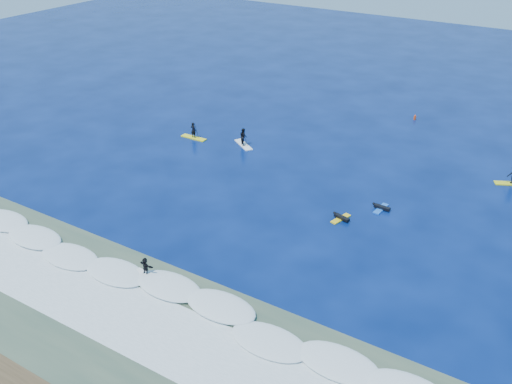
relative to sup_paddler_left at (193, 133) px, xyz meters
The scene contains 10 objects.
ground 16.69m from the sup_paddler_left, 40.72° to the right, with size 160.00×160.00×0.00m, color #031343.
shallow_water 27.91m from the sup_paddler_left, 63.07° to the right, with size 90.00×13.00×0.01m, color #3A4F3D.
breaking_wave 24.41m from the sup_paddler_left, 58.81° to the right, with size 40.00×6.00×0.30m, color white.
whitewater 27.02m from the sup_paddler_left, 62.11° to the right, with size 34.00×5.00×0.02m, color silver.
sup_paddler_left is the anchor object (origin of this frame).
sup_paddler_center 5.42m from the sup_paddler_left, 12.69° to the left, with size 2.86×2.24×2.06m.
prone_paddler_near 20.58m from the sup_paddler_left, 19.18° to the right, with size 1.51×1.98×0.40m.
prone_paddler_far 21.81m from the sup_paddler_left, ahead, with size 1.52×1.94×0.40m.
wave_surfer 23.37m from the sup_paddler_left, 60.22° to the right, with size 1.88×0.64×1.34m.
marker_buoy 24.40m from the sup_paddler_left, 44.24° to the left, with size 0.27×0.27×0.64m.
Camera 1 is at (21.16, -31.38, 22.82)m, focal length 40.00 mm.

